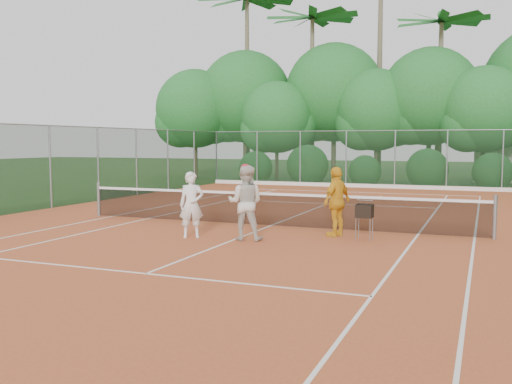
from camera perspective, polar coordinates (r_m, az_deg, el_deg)
ground at (r=16.34m, az=1.38°, el=-3.50°), size 120.00×120.00×0.00m
clay_court at (r=16.34m, az=1.38°, el=-3.46°), size 18.00×36.00×0.02m
tennis_net at (r=16.27m, az=1.38°, el=-1.64°), size 11.97×0.10×1.10m
player_white at (r=14.39m, az=-6.46°, el=-1.27°), size 0.72×0.65×1.66m
player_center_grp at (r=13.93m, az=-1.06°, el=-1.05°), size 1.00×0.85×1.87m
player_yellow at (r=14.64m, az=8.08°, el=-0.95°), size 0.77×1.13×1.78m
ball_hopper at (r=14.19m, az=10.80°, el=-1.95°), size 0.39×0.39×0.88m
stray_ball_a at (r=27.19m, az=8.21°, el=-0.03°), size 0.07×0.07×0.07m
stray_ball_b at (r=25.56m, az=12.35°, el=-0.42°), size 0.07×0.07×0.07m
stray_ball_c at (r=23.69m, az=20.19°, el=-1.03°), size 0.07×0.07×0.07m
court_markings at (r=16.34m, az=1.38°, el=-3.42°), size 11.03×23.83×0.01m
fence_back at (r=30.67m, az=11.34°, el=3.23°), size 18.07×0.07×3.00m
tropical_treeline at (r=35.70m, az=15.31°, el=9.16°), size 32.10×8.49×15.03m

